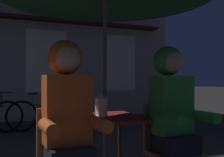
# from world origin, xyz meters

# --- Properties ---
(cafe_table) EXTENTS (0.72, 0.72, 0.74)m
(cafe_table) POSITION_xyz_m (0.00, 0.00, 0.64)
(cafe_table) COLOR maroon
(cafe_table) RESTS_ON ground_plane
(lantern) EXTENTS (0.11, 0.11, 0.23)m
(lantern) POSITION_xyz_m (-0.04, -0.01, 0.86)
(lantern) COLOR white
(lantern) RESTS_ON cafe_table
(chair_right) EXTENTS (0.40, 0.40, 0.87)m
(chair_right) POSITION_xyz_m (0.48, -0.37, 0.49)
(chair_right) COLOR olive
(chair_right) RESTS_ON ground_plane
(person_left_hooded) EXTENTS (0.45, 0.56, 1.40)m
(person_left_hooded) POSITION_xyz_m (-0.48, -0.43, 0.85)
(person_left_hooded) COLOR black
(person_left_hooded) RESTS_ON ground_plane
(person_right_hooded) EXTENTS (0.45, 0.56, 1.40)m
(person_right_hooded) POSITION_xyz_m (0.48, -0.43, 0.85)
(person_right_hooded) COLOR black
(person_right_hooded) RESTS_ON ground_plane
(shopfront_building) EXTENTS (10.00, 0.93, 6.20)m
(shopfront_building) POSITION_xyz_m (-0.69, 5.40, 3.09)
(shopfront_building) COLOR #9E9389
(shopfront_building) RESTS_ON ground_plane
(bicycle_third) EXTENTS (1.68, 0.13, 0.84)m
(bicycle_third) POSITION_xyz_m (0.11, 3.53, 0.35)
(bicycle_third) COLOR black
(bicycle_third) RESTS_ON ground_plane
(book) EXTENTS (0.22, 0.17, 0.02)m
(book) POSITION_xyz_m (-0.14, 0.09, 0.75)
(book) COLOR #661E7A
(book) RESTS_ON cafe_table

